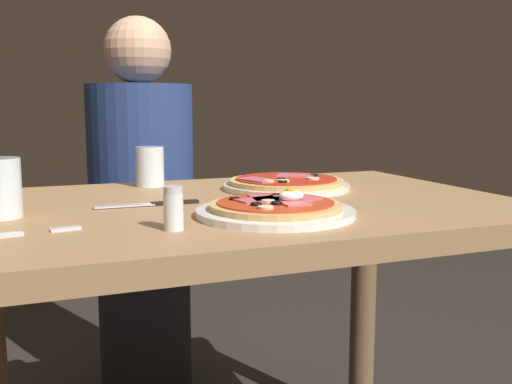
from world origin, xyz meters
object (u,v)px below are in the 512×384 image
object	(u,v)px
pizza_across_left	(286,184)
knife	(155,204)
fork	(17,234)
pizza_foreground	(276,209)
diner_person	(143,221)
dining_table	(238,267)
salt_shaker	(173,208)
water_glass_near	(150,169)

from	to	relation	value
pizza_across_left	knife	distance (m)	0.33
pizza_across_left	knife	size ratio (longest dim) A/B	1.45
fork	knife	size ratio (longest dim) A/B	0.81
fork	knife	world-z (taller)	knife
pizza_foreground	pizza_across_left	bearing A→B (deg)	62.40
fork	diner_person	bearing A→B (deg)	68.97
pizza_across_left	knife	world-z (taller)	pizza_across_left
dining_table	fork	size ratio (longest dim) A/B	6.83
pizza_across_left	salt_shaker	size ratio (longest dim) A/B	4.22
fork	salt_shaker	size ratio (longest dim) A/B	2.35
diner_person	pizza_foreground	bearing A→B (deg)	93.99
pizza_foreground	knife	xyz separation A→B (m)	(-0.17, 0.18, -0.01)
water_glass_near	knife	xyz separation A→B (m)	(-0.04, -0.26, -0.04)
pizza_across_left	salt_shaker	bearing A→B (deg)	-135.51
salt_shaker	water_glass_near	bearing A→B (deg)	82.73
pizza_foreground	salt_shaker	xyz separation A→B (m)	(-0.19, -0.05, 0.02)
pizza_across_left	water_glass_near	xyz separation A→B (m)	(-0.27, 0.16, 0.03)
pizza_foreground	diner_person	bearing A→B (deg)	93.99
pizza_across_left	diner_person	distance (m)	0.68
dining_table	knife	world-z (taller)	knife
fork	diner_person	world-z (taller)	diner_person
pizza_foreground	knife	distance (m)	0.25
water_glass_near	dining_table	bearing A→B (deg)	-67.34
water_glass_near	pizza_foreground	bearing A→B (deg)	-74.03
dining_table	salt_shaker	bearing A→B (deg)	-130.42
fork	pizza_across_left	bearing A→B (deg)	27.10
knife	salt_shaker	world-z (taller)	salt_shaker
fork	knife	xyz separation A→B (m)	(0.24, 0.18, 0.00)
dining_table	pizza_across_left	world-z (taller)	pizza_across_left
knife	salt_shaker	size ratio (longest dim) A/B	2.91
salt_shaker	fork	bearing A→B (deg)	168.54
water_glass_near	diner_person	distance (m)	0.51
water_glass_near	diner_person	size ratio (longest dim) A/B	0.08
pizza_foreground	knife	world-z (taller)	pizza_foreground
diner_person	fork	bearing A→B (deg)	68.97
knife	diner_person	world-z (taller)	diner_person
dining_table	knife	distance (m)	0.21
dining_table	fork	xyz separation A→B (m)	(-0.40, -0.16, 0.13)
water_glass_near	fork	xyz separation A→B (m)	(-0.28, -0.44, -0.04)
pizza_across_left	salt_shaker	world-z (taller)	salt_shaker
dining_table	water_glass_near	world-z (taller)	water_glass_near
knife	salt_shaker	bearing A→B (deg)	-94.61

